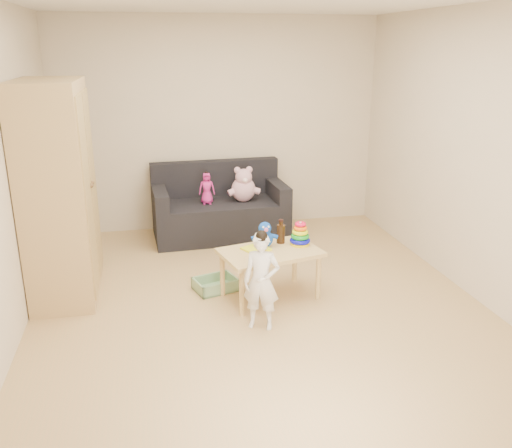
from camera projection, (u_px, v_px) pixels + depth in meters
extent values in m
plane|color=tan|center=(256.00, 299.00, 5.03)|extent=(4.50, 4.50, 0.00)
plane|color=#C2B59C|center=(219.00, 125.00, 6.72)|extent=(4.00, 0.00, 4.00)
plane|color=#C2B59C|center=(354.00, 257.00, 2.54)|extent=(4.00, 0.00, 4.00)
plane|color=#C2B59C|center=(7.00, 172.00, 4.24)|extent=(0.00, 4.50, 4.50)
plane|color=#C2B59C|center=(467.00, 152.00, 5.01)|extent=(0.00, 4.50, 4.50)
cube|color=tan|center=(58.00, 192.00, 4.89)|extent=(0.55, 1.09, 1.97)
cube|color=black|center=(220.00, 219.00, 6.62)|extent=(1.62, 0.86, 0.45)
cube|color=#D2B973|center=(270.00, 274.00, 5.00)|extent=(0.99, 0.75, 0.46)
imported|color=white|center=(261.00, 283.00, 4.41)|extent=(0.35, 0.30, 0.81)
imported|color=#D4278F|center=(207.00, 189.00, 6.39)|extent=(0.20, 0.14, 0.37)
cylinder|color=yellow|center=(300.00, 243.00, 5.08)|extent=(0.18, 0.18, 0.02)
cylinder|color=silver|center=(300.00, 233.00, 5.04)|extent=(0.02, 0.02, 0.21)
torus|color=#0C0EC3|center=(300.00, 240.00, 5.07)|extent=(0.19, 0.19, 0.04)
torus|color=#179724|center=(300.00, 236.00, 5.05)|extent=(0.17, 0.17, 0.04)
torus|color=#EBFF0D|center=(300.00, 232.00, 5.04)|extent=(0.15, 0.15, 0.04)
torus|color=orange|center=(300.00, 228.00, 5.03)|extent=(0.13, 0.13, 0.04)
torus|color=#EE0E41|center=(300.00, 224.00, 5.02)|extent=(0.11, 0.11, 0.04)
cylinder|color=black|center=(281.00, 234.00, 5.10)|extent=(0.08, 0.08, 0.18)
cylinder|color=black|center=(281.00, 223.00, 5.07)|extent=(0.04, 0.04, 0.05)
cylinder|color=black|center=(281.00, 220.00, 5.06)|extent=(0.04, 0.04, 0.01)
cube|color=#F5FF1A|center=(256.00, 249.00, 4.95)|extent=(0.29, 0.29, 0.02)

